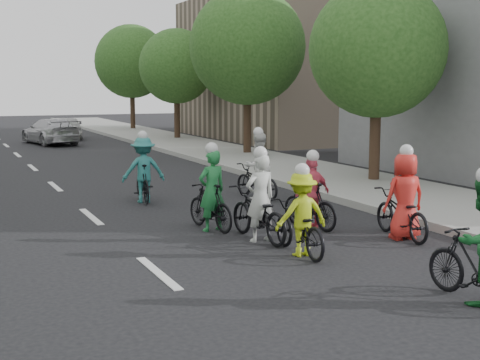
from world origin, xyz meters
TOP-DOWN VIEW (x-y plane):
  - ground at (0.00, 0.00)m, footprint 120.00×120.00m
  - sidewalk_right at (8.00, 10.00)m, footprint 4.00×80.00m
  - curb_right at (6.05, 10.00)m, footprint 0.18×80.00m
  - bldg_se at (16.00, 24.00)m, footprint 10.00×14.00m
  - tree_r_0 at (8.80, 6.60)m, footprint 4.00×4.00m
  - tree_r_1 at (8.80, 15.60)m, footprint 4.80×4.80m
  - tree_r_2 at (8.80, 24.60)m, footprint 4.00×4.00m
  - tree_r_3 at (8.80, 33.60)m, footprint 4.80×4.80m
  - cyclist_0 at (2.41, 1.37)m, footprint 0.83×1.98m
  - cyclist_1 at (3.51, -3.17)m, footprint 0.91×1.71m
  - cyclist_2 at (2.59, 0.09)m, footprint 0.96×1.80m
  - cyclist_3 at (3.86, 1.90)m, footprint 0.92×1.67m
  - cyclist_4 at (5.00, 0.38)m, footprint 0.87×1.85m
  - cyclist_5 at (1.94, 2.59)m, footprint 0.73×1.66m
  - cyclist_6 at (4.49, 5.71)m, footprint 0.95×1.80m
  - cyclist_7 at (1.62, 6.38)m, footprint 1.13×1.68m
  - follow_car_lead at (2.14, 24.84)m, footprint 2.65×4.74m
  - follow_car_trail at (3.54, 27.93)m, footprint 2.02×3.91m

SIDE VIEW (x-z plane):
  - ground at x=0.00m, z-range 0.00..0.00m
  - sidewalk_right at x=8.00m, z-range 0.00..0.15m
  - curb_right at x=6.05m, z-range 0.00..0.18m
  - cyclist_2 at x=2.59m, z-range -0.22..1.39m
  - cyclist_0 at x=2.41m, z-range -0.31..1.49m
  - cyclist_3 at x=3.86m, z-range -0.22..1.42m
  - cyclist_5 at x=1.94m, z-range -0.28..1.52m
  - cyclist_4 at x=5.00m, z-range -0.28..1.54m
  - follow_car_trail at x=3.54m, z-range 0.00..1.27m
  - follow_car_lead at x=2.14m, z-range 0.00..1.30m
  - cyclist_6 at x=4.49m, z-range -0.27..1.60m
  - cyclist_7 at x=1.62m, z-range -0.20..1.61m
  - cyclist_1 at x=3.51m, z-range -0.23..1.65m
  - tree_r_0 at x=8.80m, z-range 0.98..6.95m
  - tree_r_2 at x=8.80m, z-range 0.98..6.95m
  - bldg_se at x=16.00m, z-range 0.00..8.00m
  - tree_r_1 at x=8.80m, z-range 1.05..7.98m
  - tree_r_3 at x=8.80m, z-range 1.05..7.98m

